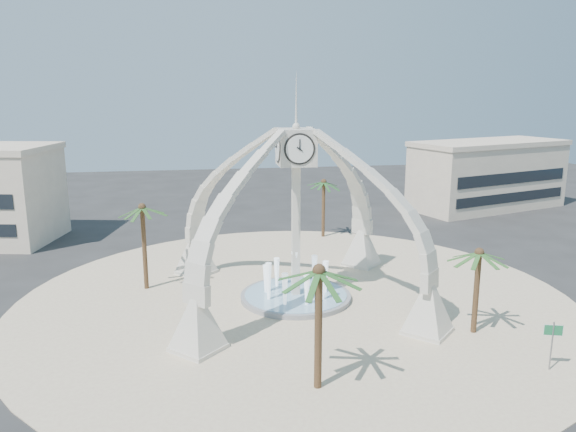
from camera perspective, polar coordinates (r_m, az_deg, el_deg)
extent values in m
plane|color=#282828|center=(41.21, 0.78, -8.46)|extent=(140.00, 140.00, 0.00)
cylinder|color=beige|center=(41.20, 0.78, -8.42)|extent=(40.00, 40.00, 0.06)
cube|color=beige|center=(39.70, 0.80, -1.85)|extent=(0.55, 0.55, 9.80)
cube|color=beige|center=(38.62, 0.83, 7.01)|extent=(2.50, 2.50, 2.50)
cone|color=beige|center=(38.43, 0.84, 11.84)|extent=(0.20, 0.20, 4.00)
cylinder|color=white|center=(37.36, 1.19, 6.82)|extent=(1.84, 0.04, 1.84)
pyramid|color=beige|center=(48.84, 7.49, -3.18)|extent=(3.80, 3.80, 3.20)
pyramid|color=beige|center=(46.80, -9.36, -3.95)|extent=(3.80, 3.80, 3.20)
pyramid|color=beige|center=(33.48, -9.18, -10.84)|extent=(3.80, 3.80, 3.20)
pyramid|color=beige|center=(36.28, 14.06, -9.17)|extent=(3.80, 3.80, 3.20)
cylinder|color=gray|center=(41.14, 0.78, -8.20)|extent=(8.00, 8.00, 0.40)
cylinder|color=#8AB4CD|center=(41.06, 0.78, -7.92)|extent=(7.40, 7.40, 0.04)
cone|color=white|center=(40.52, 0.79, -5.80)|extent=(0.60, 0.60, 3.20)
cube|color=beige|center=(76.23, 19.59, 3.77)|extent=(21.49, 13.79, 8.00)
cube|color=beige|center=(75.73, 19.83, 6.98)|extent=(21.87, 14.17, 0.60)
cylinder|color=brown|center=(36.78, 18.58, -7.37)|extent=(0.35, 0.35, 5.35)
cylinder|color=brown|center=(43.61, -14.38, -3.16)|extent=(0.34, 0.34, 6.51)
cylinder|color=brown|center=(57.53, 3.62, 0.71)|extent=(0.34, 0.34, 5.89)
cylinder|color=brown|center=(28.56, 3.10, -11.45)|extent=(0.40, 0.40, 6.40)
cylinder|color=slate|center=(34.03, 25.20, -11.91)|extent=(0.09, 0.09, 2.80)
cube|color=#1A6B3E|center=(33.67, 25.35, -10.43)|extent=(0.93, 0.32, 0.56)
cube|color=white|center=(33.67, 25.35, -10.43)|extent=(0.99, 0.32, 0.64)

